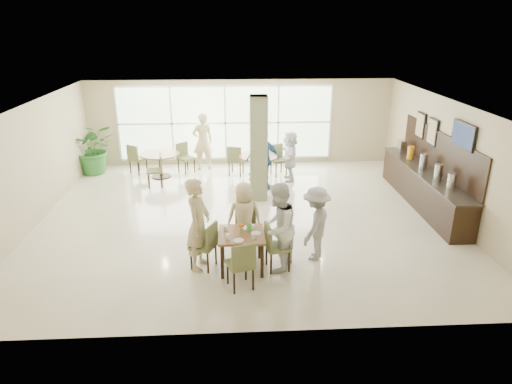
{
  "coord_description": "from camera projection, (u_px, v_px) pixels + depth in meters",
  "views": [
    {
      "loc": [
        -0.31,
        -10.42,
        4.61
      ],
      "look_at": [
        0.2,
        -1.2,
        1.1
      ],
      "focal_mm": 32.0,
      "sensor_mm": 36.0,
      "label": 1
    }
  ],
  "objects": [
    {
      "name": "round_table_right",
      "position": [
        259.0,
        161.0,
        13.82
      ],
      "size": [
        1.2,
        1.2,
        0.75
      ],
      "color": "brown",
      "rests_on": "ground"
    },
    {
      "name": "room_shell",
      "position": [
        245.0,
        150.0,
        10.77
      ],
      "size": [
        10.0,
        10.0,
        10.0
      ],
      "color": "white",
      "rests_on": "ground"
    },
    {
      "name": "ground",
      "position": [
        245.0,
        216.0,
        11.37
      ],
      "size": [
        10.0,
        10.0,
        0.0
      ],
      "primitive_type": "plane",
      "color": "beige",
      "rests_on": "ground"
    },
    {
      "name": "adult_b",
      "position": [
        290.0,
        156.0,
        13.72
      ],
      "size": [
        0.67,
        1.42,
        1.51
      ],
      "primitive_type": "imported",
      "rotation": [
        0.0,
        0.0,
        -1.62
      ],
      "color": "white",
      "rests_on": "ground"
    },
    {
      "name": "framed_art_a",
      "position": [
        433.0,
        132.0,
        11.91
      ],
      "size": [
        0.05,
        0.55,
        0.7
      ],
      "color": "black",
      "rests_on": "ground"
    },
    {
      "name": "chairs_table_right",
      "position": [
        258.0,
        164.0,
        13.87
      ],
      "size": [
        1.91,
        1.86,
        0.95
      ],
      "color": "#586236",
      "rests_on": "ground"
    },
    {
      "name": "teen_standing",
      "position": [
        316.0,
        223.0,
        9.14
      ],
      "size": [
        0.98,
        1.15,
        1.54
      ],
      "primitive_type": "imported",
      "rotation": [
        0.0,
        0.0,
        -2.08
      ],
      "color": "#9E9DA0",
      "rests_on": "ground"
    },
    {
      "name": "teen_left",
      "position": [
        198.0,
        224.0,
        8.75
      ],
      "size": [
        0.59,
        0.76,
        1.85
      ],
      "primitive_type": "imported",
      "rotation": [
        0.0,
        0.0,
        1.32
      ],
      "color": "#CAB786",
      "rests_on": "ground"
    },
    {
      "name": "window_bank",
      "position": [
        225.0,
        123.0,
        15.01
      ],
      "size": [
        7.0,
        0.04,
        7.0
      ],
      "color": "silver",
      "rests_on": "ground"
    },
    {
      "name": "adult_a",
      "position": [
        263.0,
        160.0,
        12.98
      ],
      "size": [
        1.14,
        0.86,
        1.72
      ],
      "primitive_type": "imported",
      "rotation": [
        0.0,
        0.0,
        0.32
      ],
      "color": "teal",
      "rests_on": "ground"
    },
    {
      "name": "framed_art_b",
      "position": [
        420.0,
        125.0,
        12.65
      ],
      "size": [
        0.05,
        0.55,
        0.7
      ],
      "color": "black",
      "rests_on": "ground"
    },
    {
      "name": "teen_far",
      "position": [
        244.0,
        217.0,
        9.52
      ],
      "size": [
        0.79,
        0.51,
        1.49
      ],
      "primitive_type": "imported",
      "rotation": [
        0.0,
        0.0,
        3.31
      ],
      "color": "#CAB786",
      "rests_on": "ground"
    },
    {
      "name": "column",
      "position": [
        259.0,
        149.0,
        12.02
      ],
      "size": [
        0.45,
        0.45,
        2.8
      ],
      "primitive_type": "cube",
      "color": "#6F7350",
      "rests_on": "ground"
    },
    {
      "name": "main_table",
      "position": [
        242.0,
        238.0,
        8.79
      ],
      "size": [
        0.89,
        0.89,
        0.75
      ],
      "color": "brown",
      "rests_on": "ground"
    },
    {
      "name": "teen_right",
      "position": [
        278.0,
        227.0,
        8.69
      ],
      "size": [
        0.96,
        1.06,
        1.78
      ],
      "primitive_type": "imported",
      "rotation": [
        0.0,
        0.0,
        -1.98
      ],
      "color": "white",
      "rests_on": "ground"
    },
    {
      "name": "adult_standing",
      "position": [
        203.0,
        141.0,
        14.62
      ],
      "size": [
        0.78,
        0.64,
        1.86
      ],
      "primitive_type": "imported",
      "rotation": [
        0.0,
        0.0,
        3.46
      ],
      "color": "#CAB786",
      "rests_on": "ground"
    },
    {
      "name": "chairs_table_left",
      "position": [
        160.0,
        162.0,
        14.04
      ],
      "size": [
        2.15,
        1.83,
        0.95
      ],
      "color": "#586236",
      "rests_on": "ground"
    },
    {
      "name": "potted_plant",
      "position": [
        94.0,
        148.0,
        14.32
      ],
      "size": [
        1.67,
        1.67,
        1.61
      ],
      "primitive_type": "imported",
      "rotation": [
        0.0,
        0.0,
        0.17
      ],
      "color": "#2C6E2C",
      "rests_on": "ground"
    },
    {
      "name": "round_table_left",
      "position": [
        160.0,
        158.0,
        14.03
      ],
      "size": [
        1.19,
        1.19,
        0.75
      ],
      "color": "brown",
      "rests_on": "ground"
    },
    {
      "name": "chairs_main_table",
      "position": [
        241.0,
        245.0,
        8.89
      ],
      "size": [
        2.01,
        2.03,
        0.95
      ],
      "color": "#586236",
      "rests_on": "ground"
    },
    {
      "name": "wall_tv",
      "position": [
        463.0,
        135.0,
        10.3
      ],
      "size": [
        0.06,
        1.0,
        0.58
      ],
      "color": "black",
      "rests_on": "ground"
    },
    {
      "name": "tabletop_clutter",
      "position": [
        243.0,
        231.0,
        8.72
      ],
      "size": [
        0.72,
        0.75,
        0.21
      ],
      "color": "white",
      "rests_on": "main_table"
    },
    {
      "name": "buffet_counter",
      "position": [
        424.0,
        185.0,
        11.89
      ],
      "size": [
        0.64,
        4.7,
        1.95
      ],
      "color": "black",
      "rests_on": "ground"
    }
  ]
}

